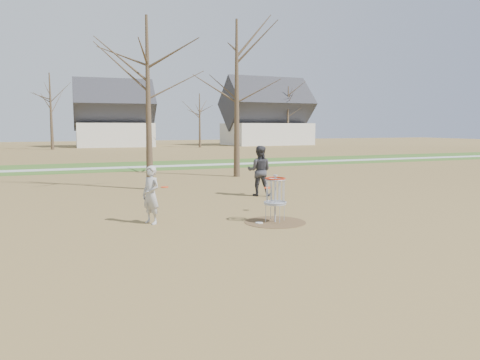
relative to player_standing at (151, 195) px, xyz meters
name	(u,v)px	position (x,y,z in m)	size (l,w,h in m)	color
ground	(275,222)	(3.38, -1.13, -0.84)	(160.00, 160.00, 0.00)	brown
green_band	(144,166)	(3.38, 19.87, -0.83)	(160.00, 8.00, 0.01)	#2D5119
footpath	(147,167)	(3.38, 18.87, -0.82)	(160.00, 1.50, 0.01)	#9E9E99
dirt_circle	(275,222)	(3.38, -1.13, -0.83)	(1.80, 1.80, 0.01)	#47331E
player_standing	(151,195)	(0.00, 0.00, 0.00)	(0.61, 0.40, 1.67)	#A9A9A9
player_throwing	(259,171)	(5.10, 3.82, 0.17)	(0.98, 0.76, 2.01)	#333338
disc_grounded	(259,223)	(2.89, -1.12, -0.82)	(0.22, 0.22, 0.02)	silver
discs_in_play	(222,187)	(2.21, 0.19, 0.08)	(3.74, 0.81, 0.30)	#FF3D0D
disc_golf_basket	(275,191)	(3.38, -1.13, 0.08)	(0.64, 0.64, 1.35)	#9EA3AD
bare_trees	(134,100)	(5.16, 34.65, 4.51)	(52.62, 44.98, 9.00)	#382B1E
houses_row	(133,121)	(7.70, 51.43, 2.69)	(56.51, 10.01, 7.26)	silver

